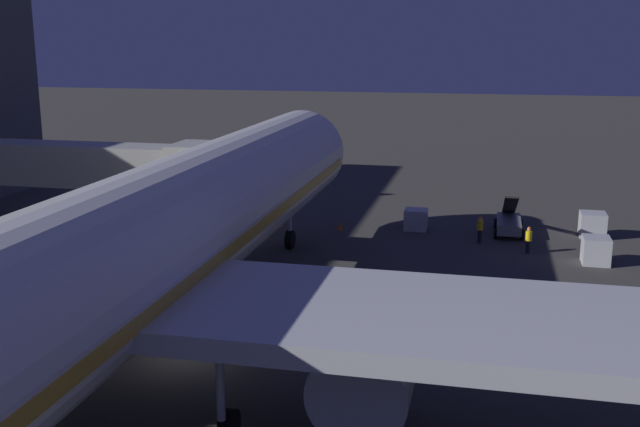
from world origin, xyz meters
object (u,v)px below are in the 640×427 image
(airliner_at_gate, at_px, (87,285))
(baggage_container_far_row, at_px, (593,225))
(ground_crew_by_belt_loader, at_px, (529,239))
(traffic_cone_nose_port, at_px, (340,226))
(belt_loader, at_px, (509,222))
(baggage_container_near_belt, at_px, (596,250))
(traffic_cone_nose_starboard, at_px, (280,223))
(ground_crew_under_port_wing, at_px, (480,228))
(baggage_container_mid_row, at_px, (416,219))
(jet_bridge, at_px, (97,166))

(airliner_at_gate, distance_m, baggage_container_far_row, 37.77)
(ground_crew_by_belt_loader, height_order, traffic_cone_nose_port, ground_crew_by_belt_loader)
(baggage_container_far_row, distance_m, ground_crew_by_belt_loader, 6.77)
(belt_loader, distance_m, traffic_cone_nose_port, 11.71)
(baggage_container_near_belt, bearing_deg, traffic_cone_nose_starboard, -12.44)
(ground_crew_under_port_wing, height_order, traffic_cone_nose_starboard, ground_crew_under_port_wing)
(baggage_container_mid_row, bearing_deg, ground_crew_under_port_wing, 149.54)
(baggage_container_near_belt, bearing_deg, jet_bridge, 10.32)
(ground_crew_under_port_wing, bearing_deg, jet_bridge, 20.83)
(ground_crew_under_port_wing, bearing_deg, baggage_container_mid_row, -30.46)
(baggage_container_near_belt, height_order, traffic_cone_nose_starboard, baggage_container_near_belt)
(airliner_at_gate, distance_m, jet_bridge, 22.87)
(airliner_at_gate, bearing_deg, traffic_cone_nose_port, -94.17)
(traffic_cone_nose_port, distance_m, traffic_cone_nose_starboard, 4.40)
(baggage_container_mid_row, height_order, ground_crew_by_belt_loader, ground_crew_by_belt_loader)
(airliner_at_gate, relative_size, ground_crew_by_belt_loader, 36.77)
(belt_loader, height_order, baggage_container_mid_row, belt_loader)
(baggage_container_mid_row, bearing_deg, ground_crew_by_belt_loader, 149.20)
(airliner_at_gate, height_order, baggage_container_mid_row, airliner_at_gate)
(belt_loader, height_order, ground_crew_by_belt_loader, belt_loader)
(belt_loader, relative_size, baggage_container_mid_row, 4.53)
(airliner_at_gate, bearing_deg, traffic_cone_nose_starboard, -85.83)
(baggage_container_mid_row, relative_size, baggage_container_far_row, 0.91)
(airliner_at_gate, bearing_deg, jet_bridge, -61.89)
(airliner_at_gate, xyz_separation_m, traffic_cone_nose_port, (-2.20, -30.18, -5.33))
(jet_bridge, height_order, traffic_cone_nose_starboard, jet_bridge)
(baggage_container_far_row, xyz_separation_m, traffic_cone_nose_starboard, (21.55, 1.90, -0.57))
(baggage_container_near_belt, xyz_separation_m, baggage_container_far_row, (-0.57, -6.53, 0.03))
(traffic_cone_nose_starboard, bearing_deg, jet_bridge, 49.41)
(baggage_container_mid_row, distance_m, traffic_cone_nose_port, 5.38)
(baggage_container_far_row, distance_m, ground_crew_under_port_wing, 8.15)
(ground_crew_by_belt_loader, distance_m, traffic_cone_nose_starboard, 17.44)
(baggage_container_near_belt, bearing_deg, baggage_container_mid_row, -27.34)
(traffic_cone_nose_port, bearing_deg, ground_crew_under_port_wing, 171.88)
(baggage_container_far_row, xyz_separation_m, traffic_cone_nose_port, (17.15, 1.90, -0.57))
(baggage_container_mid_row, xyz_separation_m, traffic_cone_nose_port, (5.21, 1.25, -0.46))
(ground_crew_under_port_wing, bearing_deg, ground_crew_by_belt_loader, 148.71)
(airliner_at_gate, xyz_separation_m, jet_bridge, (10.78, -20.17, 0.14))
(jet_bridge, relative_size, baggage_container_far_row, 11.37)
(ground_crew_under_port_wing, relative_size, traffic_cone_nose_starboard, 3.28)
(ground_crew_under_port_wing, xyz_separation_m, traffic_cone_nose_port, (9.69, -1.38, -0.72))
(baggage_container_far_row, bearing_deg, traffic_cone_nose_port, 6.31)
(belt_loader, xyz_separation_m, baggage_container_near_belt, (-4.98, 6.07, -0.03))
(ground_crew_by_belt_loader, bearing_deg, airliner_at_gate, 61.03)
(airliner_at_gate, xyz_separation_m, baggage_container_mid_row, (-7.41, -31.44, -4.87))
(airliner_at_gate, bearing_deg, baggage_container_near_belt, -126.32)
(airliner_at_gate, distance_m, baggage_container_mid_row, 32.66)
(airliner_at_gate, bearing_deg, ground_crew_by_belt_loader, -118.97)
(baggage_container_near_belt, bearing_deg, traffic_cone_nose_port, -15.59)
(belt_loader, bearing_deg, airliner_at_gate, 66.42)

